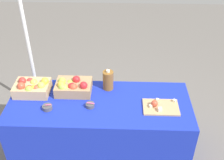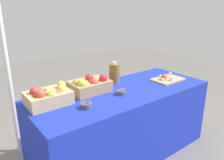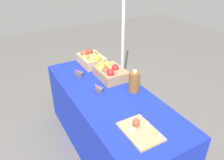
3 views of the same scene
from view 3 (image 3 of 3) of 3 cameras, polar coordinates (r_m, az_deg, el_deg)
ground_plane at (r=2.76m, az=-0.53°, el=-16.46°), size 10.00×10.00×0.00m
table at (r=2.51m, az=-0.57°, el=-10.56°), size 1.90×0.76×0.74m
apple_crate_left at (r=2.89m, az=-5.39°, el=5.38°), size 0.37×0.27×0.18m
apple_crate_middle at (r=2.55m, az=-0.66°, el=2.10°), size 0.38×0.28×0.18m
cutting_board_front at (r=1.84m, az=7.06°, el=-12.55°), size 0.36×0.25×0.09m
sample_bowl_near at (r=2.32m, az=-3.29°, el=-2.47°), size 0.09×0.09×0.09m
sample_bowl_mid at (r=2.64m, az=-8.40°, el=1.51°), size 0.10×0.10×0.09m
cider_jug at (r=2.29m, az=5.72°, el=-0.44°), size 0.12×0.12×0.24m
tent_pole at (r=3.22m, az=2.82°, el=11.69°), size 0.04×0.04×2.02m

